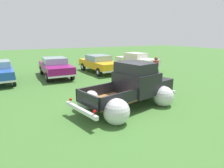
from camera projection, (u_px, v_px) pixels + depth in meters
The scene contains 6 objects.
ground_plane at pixel (125, 107), 8.42m from camera, with size 80.00×80.00×0.00m, color #3D6B2D.
vintage_pickup_truck at pixel (132, 89), 8.48m from camera, with size 4.91×3.48×1.96m.
show_car_1 at pixel (55, 66), 14.45m from camera, with size 1.98×4.64×1.43m.
show_car_2 at pixel (99, 63), 16.20m from camera, with size 2.12×4.74×1.43m.
show_car_3 at pixel (136, 60), 18.29m from camera, with size 2.58×4.55×1.43m.
spectator_0 at pixel (156, 69), 12.19m from camera, with size 0.48×0.48×1.75m.
Camera 1 is at (-4.30, -6.67, 3.05)m, focal length 31.04 mm.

